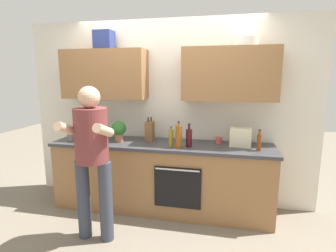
{
  "coord_description": "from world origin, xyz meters",
  "views": [
    {
      "loc": [
        0.8,
        -3.24,
        1.75
      ],
      "look_at": [
        0.11,
        -0.1,
        1.15
      ],
      "focal_mm": 28.59,
      "sensor_mm": 36.0,
      "label": 1
    }
  ],
  "objects_px": {
    "bottle_wine": "(189,138)",
    "cup_ceramic": "(219,140)",
    "person_standing": "(92,152)",
    "bottle_syrup": "(179,137)",
    "cup_stoneware": "(70,138)",
    "knife_block": "(150,131)",
    "bottle_vinegar": "(259,142)",
    "bottle_oil": "(171,138)",
    "bottle_soda": "(99,128)",
    "grocery_bag_rice": "(241,137)",
    "potted_herb": "(119,130)"
  },
  "relations": [
    {
      "from": "potted_herb",
      "to": "grocery_bag_rice",
      "type": "height_order",
      "value": "potted_herb"
    },
    {
      "from": "person_standing",
      "to": "bottle_syrup",
      "type": "relative_size",
      "value": 5.09
    },
    {
      "from": "bottle_wine",
      "to": "cup_stoneware",
      "type": "distance_m",
      "value": 1.59
    },
    {
      "from": "bottle_syrup",
      "to": "person_standing",
      "type": "bearing_deg",
      "value": -141.71
    },
    {
      "from": "bottle_vinegar",
      "to": "cup_stoneware",
      "type": "bearing_deg",
      "value": -179.15
    },
    {
      "from": "bottle_vinegar",
      "to": "cup_ceramic",
      "type": "bearing_deg",
      "value": 152.43
    },
    {
      "from": "potted_herb",
      "to": "bottle_vinegar",
      "type": "bearing_deg",
      "value": -2.66
    },
    {
      "from": "bottle_vinegar",
      "to": "bottle_wine",
      "type": "height_order",
      "value": "bottle_wine"
    },
    {
      "from": "bottle_wine",
      "to": "cup_ceramic",
      "type": "bearing_deg",
      "value": 32.95
    },
    {
      "from": "bottle_syrup",
      "to": "knife_block",
      "type": "bearing_deg",
      "value": 145.93
    },
    {
      "from": "grocery_bag_rice",
      "to": "bottle_syrup",
      "type": "bearing_deg",
      "value": -161.54
    },
    {
      "from": "potted_herb",
      "to": "bottle_oil",
      "type": "bearing_deg",
      "value": -8.51
    },
    {
      "from": "person_standing",
      "to": "bottle_syrup",
      "type": "bearing_deg",
      "value": 38.29
    },
    {
      "from": "knife_block",
      "to": "potted_herb",
      "type": "distance_m",
      "value": 0.41
    },
    {
      "from": "bottle_syrup",
      "to": "knife_block",
      "type": "distance_m",
      "value": 0.54
    },
    {
      "from": "person_standing",
      "to": "knife_block",
      "type": "xyz_separation_m",
      "value": [
        0.35,
        0.93,
        0.05
      ]
    },
    {
      "from": "bottle_syrup",
      "to": "grocery_bag_rice",
      "type": "xyz_separation_m",
      "value": [
        0.73,
        0.24,
        -0.03
      ]
    },
    {
      "from": "potted_herb",
      "to": "bottle_syrup",
      "type": "bearing_deg",
      "value": -10.85
    },
    {
      "from": "bottle_wine",
      "to": "grocery_bag_rice",
      "type": "distance_m",
      "value": 0.64
    },
    {
      "from": "knife_block",
      "to": "bottle_vinegar",
      "type": "bearing_deg",
      "value": -9.27
    },
    {
      "from": "bottle_oil",
      "to": "bottle_wine",
      "type": "relative_size",
      "value": 0.87
    },
    {
      "from": "potted_herb",
      "to": "grocery_bag_rice",
      "type": "xyz_separation_m",
      "value": [
        1.56,
        0.09,
        -0.04
      ]
    },
    {
      "from": "bottle_soda",
      "to": "grocery_bag_rice",
      "type": "bearing_deg",
      "value": -2.15
    },
    {
      "from": "bottle_syrup",
      "to": "bottle_oil",
      "type": "height_order",
      "value": "bottle_syrup"
    },
    {
      "from": "person_standing",
      "to": "bottle_vinegar",
      "type": "relative_size",
      "value": 6.56
    },
    {
      "from": "cup_ceramic",
      "to": "grocery_bag_rice",
      "type": "xyz_separation_m",
      "value": [
        0.27,
        -0.07,
        0.07
      ]
    },
    {
      "from": "bottle_soda",
      "to": "cup_stoneware",
      "type": "xyz_separation_m",
      "value": [
        -0.3,
        -0.27,
        -0.1
      ]
    },
    {
      "from": "cup_ceramic",
      "to": "cup_stoneware",
      "type": "distance_m",
      "value": 1.96
    },
    {
      "from": "cup_stoneware",
      "to": "knife_block",
      "type": "height_order",
      "value": "knife_block"
    },
    {
      "from": "bottle_vinegar",
      "to": "bottle_syrup",
      "type": "distance_m",
      "value": 0.93
    },
    {
      "from": "person_standing",
      "to": "bottle_wine",
      "type": "height_order",
      "value": "person_standing"
    },
    {
      "from": "bottle_oil",
      "to": "cup_stoneware",
      "type": "distance_m",
      "value": 1.38
    },
    {
      "from": "bottle_oil",
      "to": "grocery_bag_rice",
      "type": "height_order",
      "value": "bottle_oil"
    },
    {
      "from": "bottle_oil",
      "to": "bottle_vinegar",
      "type": "bearing_deg",
      "value": 1.5
    },
    {
      "from": "bottle_vinegar",
      "to": "bottle_oil",
      "type": "height_order",
      "value": "bottle_vinegar"
    },
    {
      "from": "bottle_syrup",
      "to": "knife_block",
      "type": "xyz_separation_m",
      "value": [
        -0.45,
        0.3,
        -0.01
      ]
    },
    {
      "from": "bottle_oil",
      "to": "bottle_wine",
      "type": "bearing_deg",
      "value": 10.42
    },
    {
      "from": "bottle_soda",
      "to": "knife_block",
      "type": "bearing_deg",
      "value": -1.15
    },
    {
      "from": "bottle_syrup",
      "to": "bottle_soda",
      "type": "distance_m",
      "value": 1.22
    },
    {
      "from": "person_standing",
      "to": "bottle_wine",
      "type": "bearing_deg",
      "value": 38.35
    },
    {
      "from": "cup_ceramic",
      "to": "potted_herb",
      "type": "xyz_separation_m",
      "value": [
        -1.29,
        -0.16,
        0.12
      ]
    },
    {
      "from": "bottle_syrup",
      "to": "potted_herb",
      "type": "relative_size",
      "value": 1.19
    },
    {
      "from": "cup_ceramic",
      "to": "potted_herb",
      "type": "bearing_deg",
      "value": -172.97
    },
    {
      "from": "bottle_vinegar",
      "to": "bottle_oil",
      "type": "relative_size",
      "value": 1.02
    },
    {
      "from": "bottle_wine",
      "to": "grocery_bag_rice",
      "type": "xyz_separation_m",
      "value": [
        0.62,
        0.15,
        0.0
      ]
    },
    {
      "from": "bottle_wine",
      "to": "cup_stoneware",
      "type": "height_order",
      "value": "bottle_wine"
    },
    {
      "from": "bottle_vinegar",
      "to": "knife_block",
      "type": "height_order",
      "value": "knife_block"
    },
    {
      "from": "bottle_wine",
      "to": "bottle_soda",
      "type": "bearing_deg",
      "value": 170.08
    },
    {
      "from": "cup_stoneware",
      "to": "knife_block",
      "type": "distance_m",
      "value": 1.07
    },
    {
      "from": "bottle_wine",
      "to": "potted_herb",
      "type": "xyz_separation_m",
      "value": [
        -0.94,
        0.07,
        0.05
      ]
    }
  ]
}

